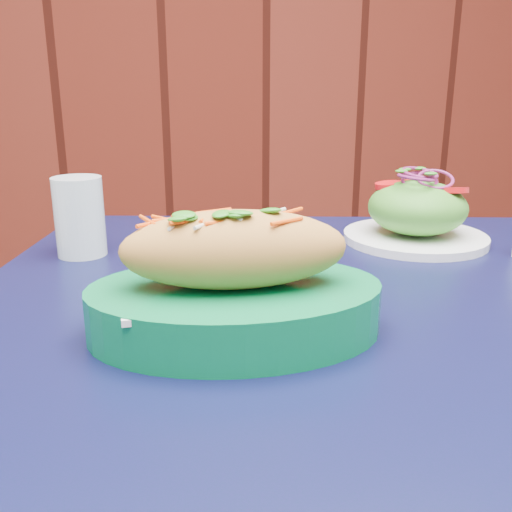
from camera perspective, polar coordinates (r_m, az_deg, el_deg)
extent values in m
cube|color=black|center=(0.64, 6.04, -5.44)|extent=(0.95, 0.95, 0.03)
cylinder|color=black|center=(1.15, -13.43, -16.26)|extent=(0.04, 0.04, 0.72)
cylinder|color=black|center=(1.18, 20.96, -16.03)|extent=(0.04, 0.04, 0.72)
cube|color=white|center=(0.53, -2.11, -3.36)|extent=(0.21, 0.12, 0.01)
ellipsoid|color=#D79144|center=(0.52, -2.15, 0.69)|extent=(0.22, 0.10, 0.07)
cylinder|color=white|center=(0.89, 15.59, 1.79)|extent=(0.21, 0.21, 0.01)
ellipsoid|color=#4C992D|center=(0.88, 15.83, 4.67)|extent=(0.14, 0.14, 0.08)
cylinder|color=red|center=(0.87, 19.16, 6.55)|extent=(0.04, 0.04, 0.01)
cylinder|color=red|center=(0.88, 13.20, 7.23)|extent=(0.04, 0.04, 0.01)
cylinder|color=red|center=(0.91, 14.78, 7.40)|extent=(0.04, 0.04, 0.01)
torus|color=#821C5E|center=(0.87, 16.07, 7.55)|extent=(0.05, 0.05, 0.00)
torus|color=#821C5E|center=(0.87, 16.09, 7.81)|extent=(0.05, 0.05, 0.00)
torus|color=#821C5E|center=(0.87, 16.11, 8.07)|extent=(0.05, 0.05, 0.00)
torus|color=#821C5E|center=(0.87, 16.13, 8.33)|extent=(0.05, 0.05, 0.00)
cylinder|color=silver|center=(0.81, -17.23, 3.78)|extent=(0.07, 0.07, 0.11)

